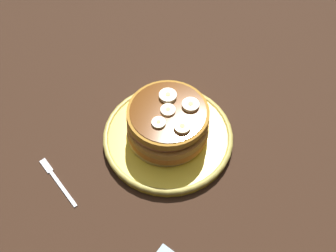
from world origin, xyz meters
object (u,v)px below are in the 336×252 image
at_px(banana_slice_2, 159,123).
at_px(banana_slice_3, 168,96).
at_px(banana_slice_0, 169,110).
at_px(pancake_stack, 167,123).
at_px(banana_slice_4, 191,105).
at_px(plate, 168,136).
at_px(fork, 56,179).
at_px(banana_slice_1, 183,127).

bearing_deg(banana_slice_2, banana_slice_3, -138.32).
bearing_deg(banana_slice_0, pancake_stack, -40.42).
height_order(banana_slice_0, banana_slice_4, banana_slice_4).
distance_m(plate, fork, 0.24).
relative_size(banana_slice_2, banana_slice_4, 0.79).
relative_size(banana_slice_3, fork, 0.27).
distance_m(plate, banana_slice_0, 0.09).
distance_m(pancake_stack, fork, 0.24).
bearing_deg(banana_slice_0, banana_slice_1, 88.32).
bearing_deg(plate, banana_slice_3, -122.95).
relative_size(banana_slice_0, banana_slice_1, 0.92).
height_order(banana_slice_2, fork, banana_slice_2).
bearing_deg(banana_slice_1, fork, -20.61).
xyz_separation_m(banana_slice_0, banana_slice_2, (0.03, 0.01, 0.00)).
bearing_deg(fork, banana_slice_2, 164.50).
distance_m(pancake_stack, banana_slice_2, 0.05).
height_order(banana_slice_1, banana_slice_2, banana_slice_1).
bearing_deg(banana_slice_1, banana_slice_3, -102.74).
height_order(banana_slice_1, banana_slice_3, same).
xyz_separation_m(pancake_stack, banana_slice_2, (0.03, 0.02, 0.04)).
relative_size(banana_slice_1, banana_slice_3, 0.90).
height_order(banana_slice_0, fork, banana_slice_0).
relative_size(banana_slice_0, banana_slice_2, 1.08).
xyz_separation_m(banana_slice_4, fork, (0.28, -0.05, -0.10)).
xyz_separation_m(banana_slice_0, fork, (0.24, -0.04, -0.10)).
bearing_deg(banana_slice_4, pancake_stack, -20.31).
relative_size(plate, banana_slice_4, 8.03).
xyz_separation_m(banana_slice_1, banana_slice_4, (-0.04, -0.03, 0.00)).
relative_size(plate, fork, 2.06).
xyz_separation_m(banana_slice_3, banana_slice_4, (-0.02, 0.04, -0.00)).
bearing_deg(banana_slice_4, fork, -11.23).
bearing_deg(plate, banana_slice_0, 161.95).
xyz_separation_m(pancake_stack, banana_slice_3, (-0.02, -0.03, 0.04)).
bearing_deg(plate, banana_slice_2, 26.38).
height_order(banana_slice_3, banana_slice_4, same).
relative_size(pancake_stack, banana_slice_3, 4.86).
bearing_deg(banana_slice_0, fork, -10.08).
height_order(plate, banana_slice_4, banana_slice_4).
height_order(banana_slice_4, fork, banana_slice_4).
xyz_separation_m(plate, banana_slice_1, (-0.00, 0.05, 0.09)).
height_order(pancake_stack, banana_slice_2, banana_slice_2).
bearing_deg(pancake_stack, fork, -9.45).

